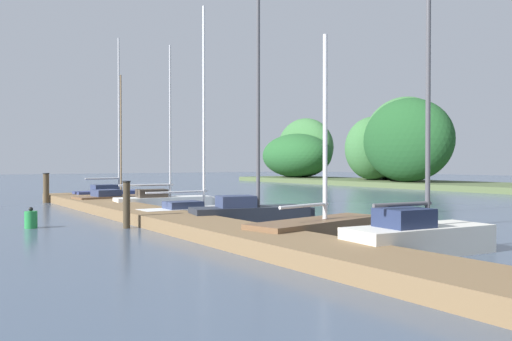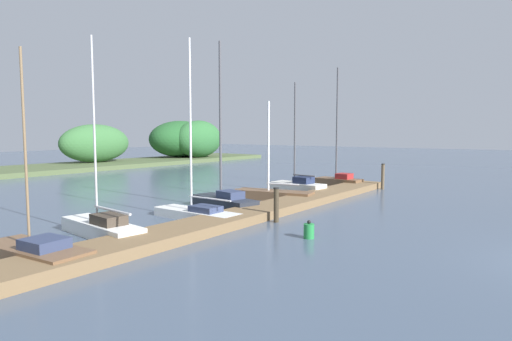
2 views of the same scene
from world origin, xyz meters
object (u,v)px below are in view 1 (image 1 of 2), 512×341
at_px(sailboat_4, 253,209).
at_px(mooring_piling_1, 127,204).
at_px(sailboat_6, 422,234).
at_px(sailboat_1, 118,199).
at_px(sailboat_2, 166,200).
at_px(channel_buoy_0, 31,219).
at_px(sailboat_0, 116,192).
at_px(mooring_piling_0, 46,188).
at_px(sailboat_3, 199,209).
at_px(sailboat_5, 322,226).

distance_m(sailboat_4, mooring_piling_1, 3.76).
bearing_deg(sailboat_4, sailboat_6, -77.78).
distance_m(sailboat_1, sailboat_2, 2.97).
bearing_deg(sailboat_1, sailboat_6, -90.81).
height_order(sailboat_4, channel_buoy_0, sailboat_4).
xyz_separation_m(sailboat_0, channel_buoy_0, (10.01, -5.81, -0.13)).
height_order(sailboat_6, mooring_piling_1, sailboat_6).
bearing_deg(sailboat_6, sailboat_2, 95.46).
relative_size(sailboat_0, mooring_piling_0, 5.85).
distance_m(sailboat_2, sailboat_4, 6.41).
distance_m(sailboat_4, channel_buoy_0, 6.40).
bearing_deg(sailboat_0, sailboat_3, -95.07).
bearing_deg(mooring_piling_1, channel_buoy_0, -123.31).
distance_m(sailboat_6, mooring_piling_1, 8.26).
bearing_deg(channel_buoy_0, sailboat_4, 66.44).
distance_m(sailboat_0, sailboat_6, 18.97).
height_order(sailboat_3, channel_buoy_0, sailboat_3).
bearing_deg(mooring_piling_1, sailboat_0, 162.93).
height_order(sailboat_0, sailboat_4, sailboat_0).
xyz_separation_m(sailboat_5, sailboat_6, (2.91, 0.17, 0.11)).
xyz_separation_m(sailboat_1, sailboat_5, (12.67, 0.88, 0.01)).
bearing_deg(sailboat_5, mooring_piling_0, 89.98).
xyz_separation_m(mooring_piling_0, channel_buoy_0, (9.96, -2.48, -0.45)).
bearing_deg(sailboat_0, sailboat_4, -91.83).
height_order(sailboat_4, mooring_piling_1, sailboat_4).
distance_m(sailboat_0, sailboat_3, 10.14).
distance_m(sailboat_4, sailboat_5, 3.50).
distance_m(sailboat_2, sailboat_6, 12.81).
xyz_separation_m(sailboat_5, mooring_piling_1, (-4.55, -3.37, 0.38)).
bearing_deg(sailboat_1, sailboat_4, -87.79).
relative_size(sailboat_5, sailboat_6, 0.80).
bearing_deg(mooring_piling_0, mooring_piling_1, -1.06).
bearing_deg(mooring_piling_1, sailboat_1, 162.98).
bearing_deg(sailboat_3, sailboat_4, -76.07).
distance_m(sailboat_5, mooring_piling_0, 16.32).
bearing_deg(sailboat_1, sailboat_2, -73.76).
bearing_deg(mooring_piling_0, sailboat_0, 90.94).
bearing_deg(sailboat_2, channel_buoy_0, -140.22).
height_order(sailboat_2, sailboat_5, sailboat_2).
distance_m(sailboat_3, mooring_piling_1, 3.33).
xyz_separation_m(sailboat_6, channel_buoy_0, (-8.96, -5.81, -0.16)).
bearing_deg(channel_buoy_0, sailboat_1, 144.30).
bearing_deg(mooring_piling_0, sailboat_6, 9.98).
bearing_deg(sailboat_2, sailboat_3, -91.40).
height_order(sailboat_2, channel_buoy_0, sailboat_2).
bearing_deg(sailboat_5, mooring_piling_1, 115.32).
relative_size(sailboat_2, mooring_piling_1, 4.92).
xyz_separation_m(sailboat_5, channel_buoy_0, (-6.05, -5.64, -0.05)).
bearing_deg(sailboat_3, sailboat_6, -86.13).
distance_m(mooring_piling_0, mooring_piling_1, 11.45).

